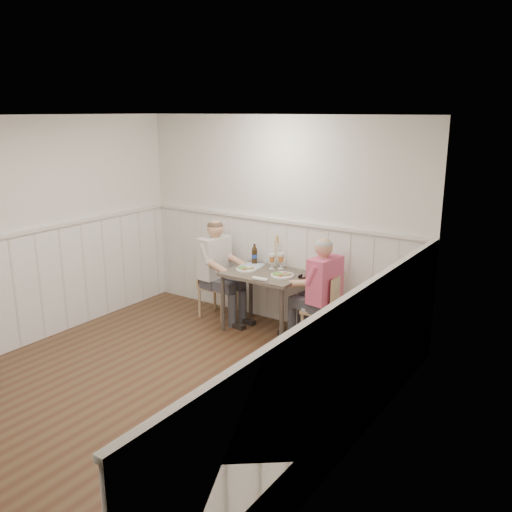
% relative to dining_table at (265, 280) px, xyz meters
% --- Properties ---
extents(ground_plane, '(4.50, 4.50, 0.00)m').
position_rel_dining_table_xyz_m(ground_plane, '(-0.09, -1.84, -0.65)').
color(ground_plane, '#472A1A').
extents(room_shell, '(4.04, 4.54, 2.60)m').
position_rel_dining_table_xyz_m(room_shell, '(-0.09, -1.84, 0.87)').
color(room_shell, white).
rests_on(room_shell, ground).
extents(wainscot, '(4.00, 4.49, 1.34)m').
position_rel_dining_table_xyz_m(wainscot, '(-0.09, -1.15, 0.04)').
color(wainscot, silver).
rests_on(wainscot, ground).
extents(dining_table, '(0.94, 0.70, 0.75)m').
position_rel_dining_table_xyz_m(dining_table, '(0.00, 0.00, 0.00)').
color(dining_table, brown).
rests_on(dining_table, ground).
extents(chair_right, '(0.44, 0.44, 0.85)m').
position_rel_dining_table_xyz_m(chair_right, '(0.80, 0.06, -0.19)').
color(chair_right, tan).
rests_on(chair_right, ground).
extents(chair_left, '(0.44, 0.44, 0.87)m').
position_rel_dining_table_xyz_m(chair_left, '(-0.84, 0.06, -0.18)').
color(chair_left, tan).
rests_on(chair_left, ground).
extents(man_in_pink, '(0.64, 0.45, 1.30)m').
position_rel_dining_table_xyz_m(man_in_pink, '(0.76, 0.00, -0.11)').
color(man_in_pink, '#3F3F47').
rests_on(man_in_pink, ground).
extents(diner_cream, '(0.65, 0.45, 1.33)m').
position_rel_dining_table_xyz_m(diner_cream, '(-0.75, 0.00, -0.09)').
color(diner_cream, '#3F3F47').
rests_on(diner_cream, ground).
extents(plate_man, '(0.28, 0.28, 0.07)m').
position_rel_dining_table_xyz_m(plate_man, '(0.24, -0.02, 0.12)').
color(plate_man, white).
rests_on(plate_man, dining_table).
extents(plate_diner, '(0.26, 0.26, 0.06)m').
position_rel_dining_table_xyz_m(plate_diner, '(-0.26, -0.05, 0.12)').
color(plate_diner, white).
rests_on(plate_diner, dining_table).
extents(beer_glass_a, '(0.08, 0.08, 0.20)m').
position_rel_dining_table_xyz_m(beer_glass_a, '(0.08, 0.23, 0.23)').
color(beer_glass_a, silver).
rests_on(beer_glass_a, dining_table).
extents(beer_glass_b, '(0.08, 0.08, 0.19)m').
position_rel_dining_table_xyz_m(beer_glass_b, '(-0.01, 0.17, 0.23)').
color(beer_glass_b, silver).
rests_on(beer_glass_b, dining_table).
extents(beer_bottle, '(0.07, 0.07, 0.26)m').
position_rel_dining_table_xyz_m(beer_bottle, '(-0.33, 0.25, 0.21)').
color(beer_bottle, black).
rests_on(beer_bottle, dining_table).
extents(rolled_napkin, '(0.19, 0.06, 0.04)m').
position_rel_dining_table_xyz_m(rolled_napkin, '(0.13, -0.31, 0.12)').
color(rolled_napkin, white).
rests_on(rolled_napkin, dining_table).
extents(grass_vase, '(0.05, 0.05, 0.42)m').
position_rel_dining_table_xyz_m(grass_vase, '(-0.06, 0.31, 0.29)').
color(grass_vase, silver).
rests_on(grass_vase, dining_table).
extents(gingham_mat, '(0.33, 0.29, 0.01)m').
position_rel_dining_table_xyz_m(gingham_mat, '(-0.31, 0.16, 0.10)').
color(gingham_mat, '#5984C2').
rests_on(gingham_mat, dining_table).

